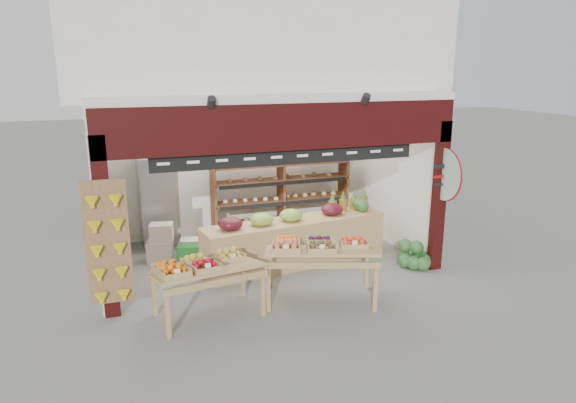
{
  "coord_description": "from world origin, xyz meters",
  "views": [
    {
      "loc": [
        -2.58,
        -8.35,
        3.53
      ],
      "look_at": [
        0.26,
        -0.2,
        1.25
      ],
      "focal_mm": 32.0,
      "sensor_mm": 36.0,
      "label": 1
    }
  ],
  "objects_px": {
    "refrigerator": "(158,202)",
    "mid_counter": "(295,240)",
    "back_shelving": "(281,183)",
    "watermelon_pile": "(415,257)",
    "cardboard_stack": "(174,246)",
    "display_table_left": "(200,268)",
    "display_table_right": "(316,248)"
  },
  "relations": [
    {
      "from": "back_shelving",
      "to": "display_table_left",
      "type": "height_order",
      "value": "back_shelving"
    },
    {
      "from": "watermelon_pile",
      "to": "cardboard_stack",
      "type": "bearing_deg",
      "value": 156.5
    },
    {
      "from": "cardboard_stack",
      "to": "display_table_left",
      "type": "height_order",
      "value": "display_table_left"
    },
    {
      "from": "mid_counter",
      "to": "display_table_left",
      "type": "bearing_deg",
      "value": -143.85
    },
    {
      "from": "back_shelving",
      "to": "watermelon_pile",
      "type": "relative_size",
      "value": 4.44
    },
    {
      "from": "display_table_left",
      "to": "refrigerator",
      "type": "bearing_deg",
      "value": 94.41
    },
    {
      "from": "refrigerator",
      "to": "watermelon_pile",
      "type": "relative_size",
      "value": 2.76
    },
    {
      "from": "display_table_right",
      "to": "watermelon_pile",
      "type": "relative_size",
      "value": 2.86
    },
    {
      "from": "display_table_left",
      "to": "watermelon_pile",
      "type": "distance_m",
      "value": 4.1
    },
    {
      "from": "cardboard_stack",
      "to": "display_table_left",
      "type": "distance_m",
      "value": 2.48
    },
    {
      "from": "back_shelving",
      "to": "cardboard_stack",
      "type": "xyz_separation_m",
      "value": [
        -2.39,
        -0.78,
        -0.88
      ]
    },
    {
      "from": "back_shelving",
      "to": "refrigerator",
      "type": "distance_m",
      "value": 2.56
    },
    {
      "from": "refrigerator",
      "to": "display_table_right",
      "type": "distance_m",
      "value": 3.86
    },
    {
      "from": "refrigerator",
      "to": "mid_counter",
      "type": "bearing_deg",
      "value": -42.1
    },
    {
      "from": "display_table_left",
      "to": "watermelon_pile",
      "type": "height_order",
      "value": "display_table_left"
    },
    {
      "from": "back_shelving",
      "to": "display_table_right",
      "type": "xyz_separation_m",
      "value": [
        -0.5,
        -3.19,
        -0.31
      ]
    },
    {
      "from": "cardboard_stack",
      "to": "display_table_left",
      "type": "xyz_separation_m",
      "value": [
        0.09,
        -2.43,
        0.49
      ]
    },
    {
      "from": "display_table_left",
      "to": "display_table_right",
      "type": "height_order",
      "value": "display_table_right"
    },
    {
      "from": "back_shelving",
      "to": "mid_counter",
      "type": "height_order",
      "value": "back_shelving"
    },
    {
      "from": "refrigerator",
      "to": "mid_counter",
      "type": "distance_m",
      "value": 2.92
    },
    {
      "from": "cardboard_stack",
      "to": "mid_counter",
      "type": "bearing_deg",
      "value": -25.57
    },
    {
      "from": "display_table_right",
      "to": "watermelon_pile",
      "type": "height_order",
      "value": "display_table_right"
    },
    {
      "from": "refrigerator",
      "to": "display_table_left",
      "type": "relative_size",
      "value": 1.13
    },
    {
      "from": "cardboard_stack",
      "to": "back_shelving",
      "type": "bearing_deg",
      "value": 18.03
    },
    {
      "from": "cardboard_stack",
      "to": "display_table_left",
      "type": "bearing_deg",
      "value": -87.83
    },
    {
      "from": "refrigerator",
      "to": "watermelon_pile",
      "type": "xyz_separation_m",
      "value": [
        4.26,
        -2.64,
        -0.74
      ]
    },
    {
      "from": "mid_counter",
      "to": "display_table_left",
      "type": "distance_m",
      "value": 2.46
    },
    {
      "from": "back_shelving",
      "to": "refrigerator",
      "type": "height_order",
      "value": "refrigerator"
    },
    {
      "from": "refrigerator",
      "to": "mid_counter",
      "type": "relative_size",
      "value": 0.53
    },
    {
      "from": "cardboard_stack",
      "to": "refrigerator",
      "type": "bearing_deg",
      "value": 100.66
    },
    {
      "from": "mid_counter",
      "to": "display_table_right",
      "type": "xyz_separation_m",
      "value": [
        -0.17,
        -1.43,
        0.36
      ]
    },
    {
      "from": "refrigerator",
      "to": "display_table_left",
      "type": "height_order",
      "value": "refrigerator"
    }
  ]
}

